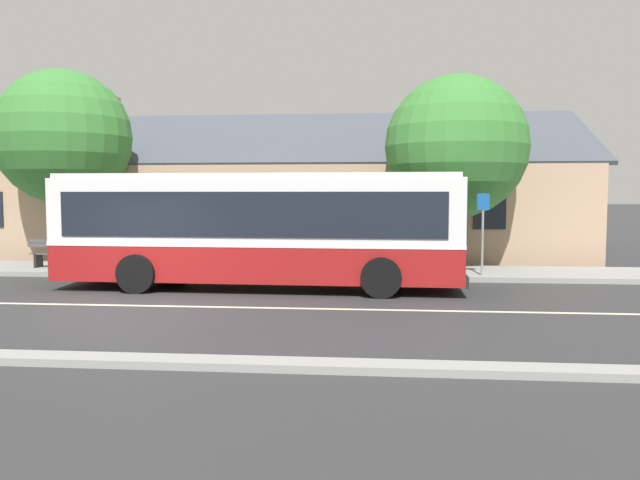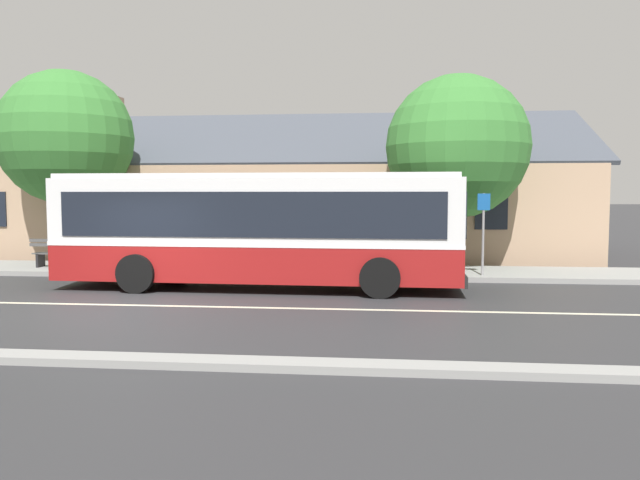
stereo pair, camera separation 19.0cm
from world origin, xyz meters
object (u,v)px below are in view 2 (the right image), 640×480
(bus_stop_sign, at_px, (483,225))
(bench_by_building, at_px, (61,254))
(street_tree_secondary, at_px, (65,143))
(street_tree_primary, at_px, (458,150))
(transit_bus, at_px, (259,227))

(bus_stop_sign, bearing_deg, bench_by_building, 177.38)
(street_tree_secondary, height_order, bus_stop_sign, street_tree_secondary)
(bench_by_building, bearing_deg, street_tree_primary, 6.93)
(street_tree_secondary, bearing_deg, transit_bus, -29.96)
(street_tree_primary, distance_m, street_tree_secondary, 13.47)
(transit_bus, height_order, street_tree_primary, street_tree_primary)
(transit_bus, height_order, bench_by_building, transit_bus)
(street_tree_primary, bearing_deg, bus_stop_sign, -76.70)
(street_tree_secondary, bearing_deg, bus_stop_sign, -9.71)
(transit_bus, xyz_separation_m, street_tree_primary, (5.69, 4.25, 2.30))
(street_tree_primary, relative_size, street_tree_secondary, 0.94)
(transit_bus, bearing_deg, bench_by_building, 159.13)
(street_tree_primary, height_order, street_tree_secondary, street_tree_secondary)
(transit_bus, xyz_separation_m, bench_by_building, (-7.08, 2.70, -1.07))
(bus_stop_sign, bearing_deg, street_tree_primary, 103.30)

